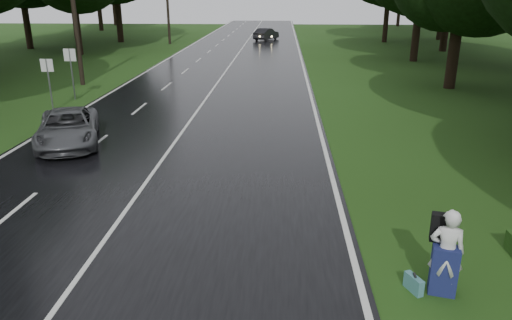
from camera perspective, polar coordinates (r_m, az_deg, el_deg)
The scene contains 16 objects.
ground at distance 11.69m, azimuth -18.44°, elevation -10.55°, with size 160.00×160.00×0.00m, color #224614.
road at distance 30.18m, azimuth -4.93°, elevation 8.60°, with size 12.00×140.00×0.04m, color black.
lane_center at distance 30.18m, azimuth -4.93°, elevation 8.65°, with size 0.12×140.00×0.01m, color silver.
grey_car at distance 19.80m, azimuth -21.39°, elevation 3.58°, with size 2.17×4.70×1.31m, color #4F5054.
far_car at distance 59.68m, azimuth 1.23°, elevation 14.69°, with size 1.48×4.23×1.39m, color black.
hitchhiker at distance 10.13m, azimuth 21.53°, elevation -10.41°, with size 0.74×0.70×1.80m.
suitcase at distance 10.31m, azimuth 18.17°, elevation -13.75°, with size 0.14×0.47×0.34m, color teal.
utility_pole_mid at distance 32.88m, azimuth -19.81°, elevation 8.39°, with size 1.80×0.28×9.56m, color black, non-canonical shape.
utility_pole_far at distance 56.45m, azimuth -10.16°, elevation 13.38°, with size 1.80×0.28×10.20m, color black, non-canonical shape.
road_sign_a at distance 26.11m, azimuth -22.87°, elevation 5.39°, with size 0.61×0.10×2.55m, color white, non-canonical shape.
road_sign_b at distance 28.48m, azimuth -20.61°, elevation 6.74°, with size 0.66×0.10×2.74m, color white, non-canonical shape.
tree_left_e at distance 48.98m, azimuth -20.07°, elevation 11.65°, with size 9.21×9.21×14.38m, color black, non-canonical shape.
tree_left_f at distance 59.86m, azimuth -15.69°, elevation 13.30°, with size 10.68×10.68×16.69m, color black, non-canonical shape.
tree_right_d at distance 32.12m, azimuth 21.87°, elevation 7.91°, with size 7.85×7.85×12.26m, color black, non-canonical shape.
tree_right_e at distance 43.79m, azimuth 18.11°, elevation 11.07°, with size 9.09×9.09×14.20m, color black, non-canonical shape.
tree_right_f at distance 59.62m, azimuth 14.94°, elevation 13.35°, with size 9.73×9.73×15.21m, color black, non-canonical shape.
Camera 1 is at (4.14, -9.36, 5.64)m, focal length 33.77 mm.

